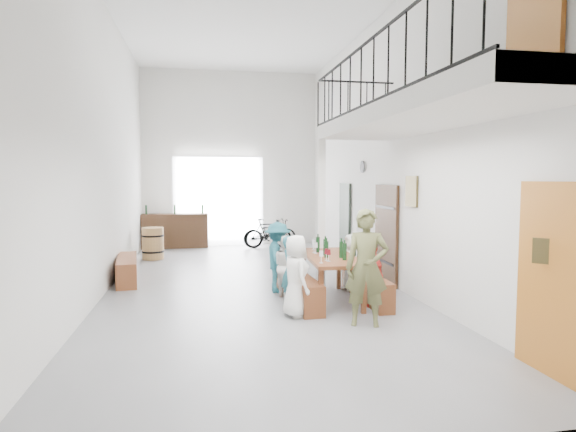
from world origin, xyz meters
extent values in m
plane|color=slate|center=(0.00, 0.00, 0.00)|extent=(12.00, 12.00, 0.00)
plane|color=white|center=(0.00, 6.00, 2.75)|extent=(5.50, 0.00, 5.50)
plane|color=white|center=(0.00, -6.00, 2.75)|extent=(5.50, 0.00, 5.50)
plane|color=white|center=(-2.75, 0.00, 2.75)|extent=(0.00, 12.00, 12.00)
plane|color=white|center=(2.75, 0.00, 2.75)|extent=(0.00, 12.00, 12.00)
plane|color=white|center=(0.00, 0.00, 5.50)|extent=(12.00, 12.00, 0.00)
cube|color=white|center=(-0.40, 5.94, 1.40)|extent=(2.80, 0.08, 2.80)
cube|color=#A55D1B|center=(2.70, -4.90, 1.05)|extent=(0.06, 0.95, 2.10)
cube|color=#33200F|center=(2.70, -0.30, 1.00)|extent=(0.06, 1.10, 2.00)
cube|color=#283128|center=(2.70, 2.50, 1.00)|extent=(0.06, 0.80, 2.00)
cube|color=#A55D1B|center=(2.70, -4.50, 4.10)|extent=(0.06, 0.90, 1.95)
cube|color=#43391B|center=(2.72, -1.40, 1.90)|extent=(0.04, 0.45, 0.55)
cylinder|color=white|center=(2.71, 1.20, 2.40)|extent=(0.04, 0.28, 0.28)
cube|color=white|center=(2.00, -3.20, 3.00)|extent=(1.50, 5.60, 0.25)
cube|color=black|center=(1.27, -3.20, 3.98)|extent=(0.03, 5.60, 0.03)
cube|color=black|center=(1.27, -3.20, 3.15)|extent=(0.03, 5.60, 0.03)
cube|color=black|center=(2.00, -0.42, 3.98)|extent=(1.50, 0.03, 0.03)
cube|color=white|center=(1.30, -0.45, 1.44)|extent=(0.14, 0.14, 2.88)
cube|color=brown|center=(1.23, -1.43, 0.76)|extent=(0.93, 2.04, 0.06)
cube|color=brown|center=(0.84, -2.27, 0.36)|extent=(0.07, 0.07, 0.73)
cube|color=brown|center=(1.52, -2.31, 0.36)|extent=(0.07, 0.07, 0.73)
cube|color=brown|center=(0.93, -0.55, 0.36)|extent=(0.07, 0.07, 0.73)
cube|color=brown|center=(1.62, -0.59, 0.36)|extent=(0.07, 0.07, 0.73)
cube|color=brown|center=(0.65, -1.42, 0.24)|extent=(0.44, 2.14, 0.49)
cube|color=brown|center=(1.87, -1.45, 0.24)|extent=(0.30, 2.09, 0.48)
cylinder|color=black|center=(1.10, -1.60, 0.97)|extent=(0.07, 0.07, 0.35)
cylinder|color=black|center=(1.34, -1.67, 0.97)|extent=(0.07, 0.07, 0.35)
cylinder|color=black|center=(1.33, -1.90, 0.97)|extent=(0.07, 0.07, 0.35)
cylinder|color=black|center=(1.11, -1.00, 0.97)|extent=(0.07, 0.07, 0.35)
cylinder|color=black|center=(1.16, -1.33, 0.97)|extent=(0.07, 0.07, 0.35)
cube|color=brown|center=(-2.50, 0.86, 0.25)|extent=(0.60, 1.81, 0.50)
cylinder|color=#996C3E|center=(-2.23, 3.58, 0.42)|extent=(0.56, 0.56, 0.84)
cylinder|color=black|center=(-2.23, 3.58, 0.21)|extent=(0.57, 0.57, 0.05)
cylinder|color=black|center=(-2.23, 3.58, 0.63)|extent=(0.57, 0.57, 0.05)
cube|color=#33200F|center=(-1.75, 5.65, 0.52)|extent=(1.99, 0.58, 1.05)
cylinder|color=black|center=(-2.59, 5.62, 1.19)|extent=(0.06, 0.06, 0.28)
cylinder|color=black|center=(-1.75, 5.63, 1.19)|extent=(0.06, 0.06, 0.28)
cylinder|color=black|center=(-0.91, 5.70, 1.19)|extent=(0.06, 0.06, 0.28)
imported|color=white|center=(0.44, -2.26, 0.63)|extent=(0.51, 0.68, 1.26)
imported|color=#216270|center=(0.47, -1.62, 0.59)|extent=(0.30, 0.44, 1.18)
imported|color=white|center=(0.52, -1.04, 0.56)|extent=(0.55, 0.63, 1.12)
imported|color=#216270|center=(0.42, -0.63, 0.66)|extent=(0.54, 0.88, 1.32)
imported|color=red|center=(1.81, -1.89, 0.54)|extent=(0.36, 0.67, 1.09)
imported|color=black|center=(1.88, -1.41, 0.54)|extent=(0.64, 1.05, 1.08)
imported|color=white|center=(1.82, -0.76, 0.54)|extent=(0.43, 0.58, 1.08)
imported|color=brown|center=(1.36, -2.89, 0.85)|extent=(0.72, 0.59, 1.70)
imported|color=#1B491E|center=(2.45, 0.70, 0.23)|extent=(0.45, 0.41, 0.45)
imported|color=black|center=(1.17, 5.24, 0.43)|extent=(1.73, 0.88, 0.87)
imported|color=black|center=(1.05, 5.11, 0.45)|extent=(1.51, 0.46, 0.90)
camera|label=1|loc=(-1.01, -9.43, 2.13)|focal=30.00mm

